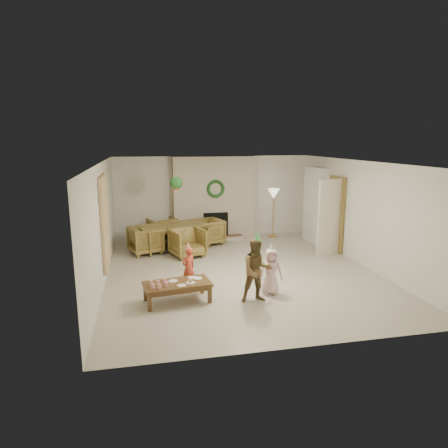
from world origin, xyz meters
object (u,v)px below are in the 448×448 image
object	(u,v)px
coffee_table_top	(177,284)
child_plaid	(257,270)
dining_chair_far	(163,230)
child_red	(189,268)
dining_table	(175,237)
dining_chair_right	(208,232)
child_pink	(271,271)
dining_chair_near	(188,243)
dining_chair_left	(146,240)

from	to	relation	value
coffee_table_top	child_plaid	world-z (taller)	child_plaid
dining_chair_far	child_red	distance (m)	3.89
dining_table	dining_chair_right	bearing A→B (deg)	-0.00
child_pink	dining_chair_near	bearing A→B (deg)	121.87
child_red	child_pink	world-z (taller)	child_pink
dining_chair_near	dining_chair_right	distance (m)	1.33
dining_chair_right	child_plaid	world-z (taller)	child_plaid
dining_chair_near	child_pink	size ratio (longest dim) A/B	0.88
dining_chair_right	child_plaid	distance (m)	4.33
dining_chair_left	child_pink	xyz separation A→B (m)	(2.37, -3.40, 0.09)
dining_table	dining_chair_left	size ratio (longest dim) A/B	2.34
dining_table	dining_chair_near	size ratio (longest dim) A/B	2.34
dining_chair_left	coffee_table_top	world-z (taller)	dining_chair_left
coffee_table_top	dining_chair_left	bearing A→B (deg)	90.66
dining_chair_near	dining_chair_right	world-z (taller)	same
dining_table	child_pink	xyz separation A→B (m)	(1.58, -3.67, 0.12)
dining_chair_far	coffee_table_top	distance (m)	4.49
dining_chair_far	coffee_table_top	xyz separation A→B (m)	(0.02, -4.49, -0.02)
dining_table	dining_chair_near	world-z (taller)	dining_chair_near
dining_chair_left	child_plaid	bearing A→B (deg)	-170.77
dining_chair_near	dining_chair_left	bearing A→B (deg)	135.00
dining_chair_left	child_red	distance (m)	2.93
dining_chair_far	child_plaid	bearing A→B (deg)	88.18
dining_chair_near	dining_table	bearing A→B (deg)	90.00
dining_chair_left	child_red	size ratio (longest dim) A/B	0.92
dining_table	child_pink	world-z (taller)	child_pink
dining_table	child_pink	bearing A→B (deg)	-85.74
dining_chair_far	dining_chair_left	distance (m)	1.18
child_plaid	child_red	bearing A→B (deg)	145.21
child_plaid	child_pink	xyz separation A→B (m)	(0.38, 0.31, -0.15)
child_red	child_plaid	world-z (taller)	child_plaid
dining_chair_left	dining_chair_right	size ratio (longest dim) A/B	1.00
child_pink	child_plaid	bearing A→B (deg)	-133.24
dining_chair_far	child_plaid	size ratio (longest dim) A/B	0.67
dining_chair_far	child_plaid	xyz separation A→B (m)	(1.48, -4.76, 0.24)
dining_chair_near	dining_chair_far	distance (m)	1.67
child_plaid	dining_chair_far	bearing A→B (deg)	109.53
child_pink	dining_table	bearing A→B (deg)	120.75
dining_chair_near	coffee_table_top	distance (m)	2.96
dining_chair_left	coffee_table_top	size ratio (longest dim) A/B	0.66
dining_table	child_plaid	xyz separation A→B (m)	(1.21, -3.97, 0.27)
dining_chair_near	dining_chair_left	xyz separation A→B (m)	(-1.06, 0.52, 0.00)
child_red	dining_table	bearing A→B (deg)	-122.57
dining_chair_near	child_plaid	distance (m)	3.33
dining_chair_near	child_red	bearing A→B (deg)	-115.03
dining_table	coffee_table_top	size ratio (longest dim) A/B	1.54
coffee_table_top	child_red	distance (m)	0.68
coffee_table_top	child_plaid	distance (m)	1.51
child_plaid	dining_chair_right	bearing A→B (deg)	95.23
coffee_table_top	dining_table	bearing A→B (deg)	77.89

